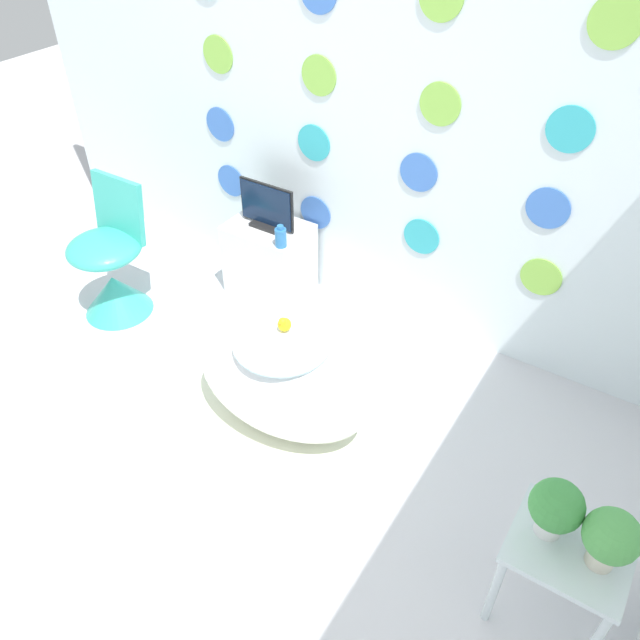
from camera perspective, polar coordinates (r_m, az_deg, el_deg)
name	(u,v)px	position (r m, az deg, el deg)	size (l,w,h in m)	color
ground_plane	(110,562)	(2.84, -18.64, -20.19)	(12.00, 12.00, 0.00)	silver
wall_back_dotted	(375,89)	(3.26, 5.05, 20.30)	(4.73, 0.05, 2.60)	white
rug	(276,432)	(3.10, -4.08, -10.21)	(1.26, 0.77, 0.01)	silver
bathtub	(284,378)	(3.00, -3.30, -5.34)	(0.91, 0.55, 0.50)	white
rubber_duck	(284,324)	(2.85, -3.31, -0.37)	(0.06, 0.07, 0.08)	yellow
chair	(112,272)	(3.83, -18.49, 4.20)	(0.42, 0.42, 0.81)	#38B2A3
tv_cabinet	(270,259)	(3.84, -4.63, 5.59)	(0.48, 0.35, 0.46)	silver
tv	(267,208)	(3.65, -4.90, 10.16)	(0.36, 0.12, 0.27)	black
vase	(281,237)	(3.49, -3.61, 7.58)	(0.07, 0.07, 0.13)	#2D72B7
side_table	(565,559)	(2.46, 21.52, -19.67)	(0.40, 0.36, 0.43)	silver
potted_plant_left	(556,507)	(2.29, 20.77, -15.71)	(0.18, 0.18, 0.24)	white
potted_plant_right	(611,538)	(2.28, 25.06, -17.60)	(0.18, 0.18, 0.25)	beige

